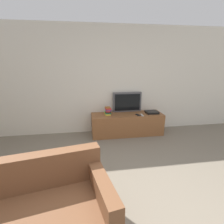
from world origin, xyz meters
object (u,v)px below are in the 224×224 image
Objects in this scene: remote_on_stand at (138,115)px; set_top_box at (152,112)px; tv_stand at (127,124)px; television at (127,102)px; book_stack at (108,111)px; remote_secondary at (142,115)px.

set_top_box reaches higher than remote_on_stand.
tv_stand is at bearing 177.64° from set_top_box.
television reaches higher than book_stack.
remote_on_stand is (0.70, -0.20, -0.08)m from book_stack.
television is 0.67m from set_top_box.
tv_stand is 0.59m from book_stack.
book_stack is at bearing 176.85° from set_top_box.
book_stack is (-0.48, 0.03, 0.35)m from tv_stand.
book_stack reaches higher than tv_stand.
remote_secondary is at bearing -14.97° from book_stack.
television is at bearing 20.30° from book_stack.
remote_on_stand is 0.10m from remote_secondary.
book_stack is at bearing 164.28° from remote_on_stand.
television is at bearing 78.72° from tv_stand.
tv_stand is at bearing -4.17° from book_stack.
tv_stand is 2.40× the size of television.
tv_stand is 0.68m from set_top_box.
set_top_box is at bearing -23.82° from television.
tv_stand is 5.79× the size of set_top_box.
television is 0.58m from book_stack.
remote_secondary is (0.79, -0.21, -0.08)m from book_stack.
television is at bearing 123.43° from remote_secondary.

